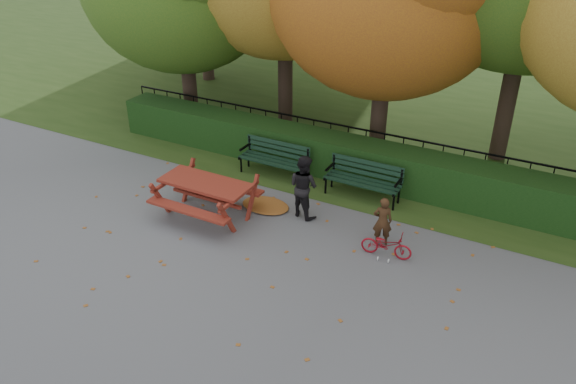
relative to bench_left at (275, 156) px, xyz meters
The scene contains 12 objects.
ground 3.96m from the bench_left, 70.65° to the right, with size 90.00×90.00×0.00m, color slate.
grass_strip 10.39m from the bench_left, 82.81° to the left, with size 90.00×90.00×0.00m, color #243C13.
hedge 1.53m from the bench_left, 31.58° to the left, with size 13.00×0.90×1.00m, color black.
iron_fence 2.06m from the bench_left, 50.89° to the left, with size 14.00×0.04×1.02m.
bench_left is the anchor object (origin of this frame).
bench_right 2.40m from the bench_left, ahead, with size 1.80×0.57×0.88m.
picnic_table 2.51m from the bench_left, 97.75° to the right, with size 2.03×1.63×0.99m.
leaf_pile 1.71m from the bench_left, 68.37° to the right, with size 1.15×0.80×0.08m, color brown.
leaf_scatter 3.68m from the bench_left, 69.08° to the right, with size 9.00×5.70×0.01m, color brown, non-canonical shape.
child 3.86m from the bench_left, 25.98° to the right, with size 0.40×0.26×1.08m, color #3A2312.
adult 2.10m from the bench_left, 42.94° to the right, with size 0.71×0.55×1.46m, color black.
bicycle 4.25m from the bench_left, 29.08° to the right, with size 0.36×1.02×0.54m, color maroon.
Camera 1 is at (5.08, -7.43, 6.56)m, focal length 35.00 mm.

